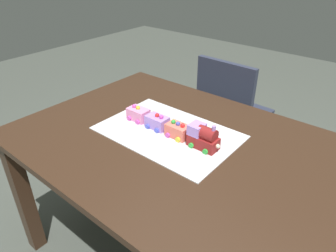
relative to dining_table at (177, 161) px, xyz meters
The scene contains 7 objects.
dining_table is the anchor object (origin of this frame).
chair 0.87m from the dining_table, 77.60° to the right, with size 0.41×0.41×0.86m.
cake_board 0.13m from the dining_table, 19.18° to the right, with size 0.60×0.40×0.00m, color silver.
cake_locomotive 0.20m from the dining_table, 168.48° to the right, with size 0.14×0.08×0.12m.
cake_car_hopper_coral 0.14m from the dining_table, 59.35° to the right, with size 0.10×0.08×0.07m.
cake_car_caboose_lavender 0.19m from the dining_table, 10.12° to the right, with size 0.10×0.08×0.07m.
cake_car_flatbed_bubblegum 0.29m from the dining_table, ahead, with size 0.10×0.08×0.07m.
Camera 1 is at (-0.67, 0.88, 1.45)m, focal length 32.96 mm.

